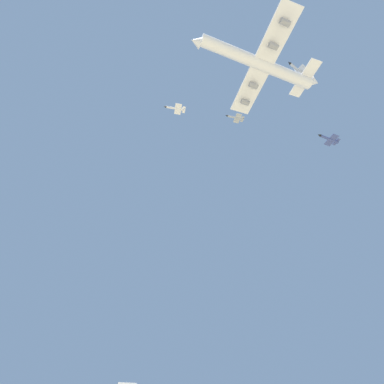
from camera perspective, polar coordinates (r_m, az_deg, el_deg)
name	(u,v)px	position (r m, az deg, el deg)	size (l,w,h in m)	color
carrier_jet	(261,64)	(163.53, 15.00, 25.72)	(76.23, 60.83, 19.11)	white
chase_jet_lead	(329,139)	(174.46, 28.13, 10.32)	(15.33, 8.75, 4.00)	#38478C
chase_jet_left_wing	(176,108)	(186.41, -3.62, 18.00)	(14.99, 9.28, 4.00)	silver
chase_jet_right_wing	(236,118)	(207.95, 9.64, 15.94)	(15.16, 9.03, 4.00)	#999EA3
chase_jet_high_escort	(298,70)	(180.51, 22.37, 23.72)	(15.20, 8.01, 4.00)	#999EA3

